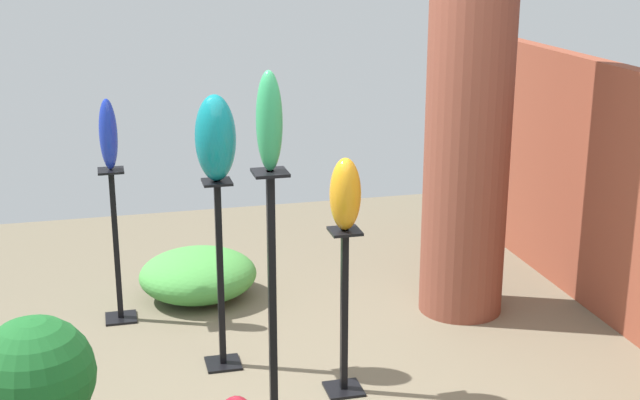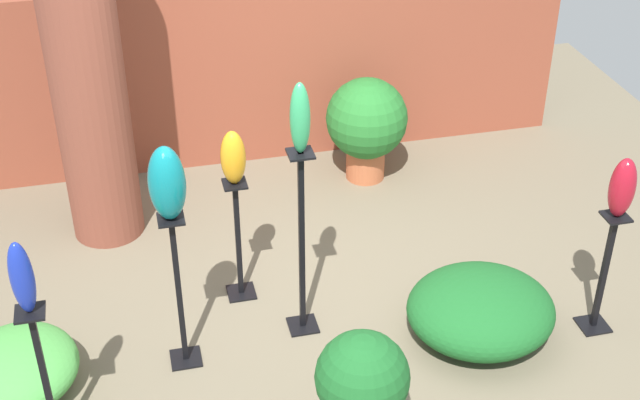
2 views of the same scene
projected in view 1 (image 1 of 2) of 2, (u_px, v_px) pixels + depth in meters
The scene contains 11 objects.
brick_pillar at pixel (469, 105), 5.59m from camera, with size 0.55×0.55×2.78m, color brown.
pedestal_teal at pixel (220, 284), 5.07m from camera, with size 0.20×0.20×1.12m.
pedestal_jade at pixel (273, 319), 4.30m from camera, with size 0.20×0.20×1.37m.
pedestal_cobalt at pixel (117, 253), 5.70m from camera, with size 0.20×0.20×1.01m.
pedestal_amber at pixel (344, 320), 4.80m from camera, with size 0.20×0.20×0.94m.
art_vase_teal at pixel (215, 138), 4.82m from camera, with size 0.22×0.22×0.48m, color #0F727A.
art_vase_jade at pixel (269, 121), 4.02m from camera, with size 0.12×0.12×0.47m, color #2D9356.
art_vase_cobalt at pixel (108, 134), 5.48m from camera, with size 0.12×0.11×0.45m, color #192D9E.
art_vase_amber at pixel (345, 194), 4.60m from camera, with size 0.17×0.16×0.39m, color orange.
potted_plant_mid_left at pixel (36, 383), 4.00m from camera, with size 0.54×0.54×0.80m.
foliage_bed_west at pixel (198, 275), 6.12m from camera, with size 0.75×0.80×0.34m, color #479942.
Camera 1 is at (3.79, -0.91, 2.42)m, focal length 50.00 mm.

